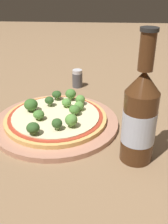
# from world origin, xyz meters

# --- Properties ---
(ground_plane) EXTENTS (3.00, 3.00, 0.00)m
(ground_plane) POSITION_xyz_m (0.00, 0.00, 0.00)
(ground_plane) COLOR #846647
(plate) EXTENTS (0.30, 0.30, 0.01)m
(plate) POSITION_xyz_m (0.00, -0.03, 0.01)
(plate) COLOR tan
(plate) RESTS_ON ground_plane
(pizza) EXTENTS (0.24, 0.24, 0.01)m
(pizza) POSITION_xyz_m (-0.00, -0.03, 0.02)
(pizza) COLOR tan
(pizza) RESTS_ON plate
(broccoli_floret_0) EXTENTS (0.03, 0.03, 0.03)m
(broccoli_floret_0) POSITION_xyz_m (0.04, -0.08, 0.04)
(broccoli_floret_0) COLOR #89A866
(broccoli_floret_0) RESTS_ON pizza
(broccoli_floret_1) EXTENTS (0.03, 0.03, 0.02)m
(broccoli_floret_1) POSITION_xyz_m (-0.03, -0.05, 0.04)
(broccoli_floret_1) COLOR #89A866
(broccoli_floret_1) RESTS_ON pizza
(broccoli_floret_2) EXTENTS (0.03, 0.03, 0.03)m
(broccoli_floret_2) POSITION_xyz_m (-0.06, -0.01, 0.04)
(broccoli_floret_2) COLOR #89A866
(broccoli_floret_2) RESTS_ON pizza
(broccoli_floret_3) EXTENTS (0.02, 0.02, 0.02)m
(broccoli_floret_3) POSITION_xyz_m (-0.01, 0.06, 0.04)
(broccoli_floret_3) COLOR #89A866
(broccoli_floret_3) RESTS_ON pizza
(broccoli_floret_4) EXTENTS (0.02, 0.02, 0.03)m
(broccoli_floret_4) POSITION_xyz_m (0.01, -0.09, 0.04)
(broccoli_floret_4) COLOR #89A866
(broccoli_floret_4) RESTS_ON pizza
(broccoli_floret_5) EXTENTS (0.03, 0.03, 0.03)m
(broccoli_floret_5) POSITION_xyz_m (0.03, 0.06, 0.04)
(broccoli_floret_5) COLOR #89A866
(broccoli_floret_5) RESTS_ON pizza
(broccoli_floret_6) EXTENTS (0.03, 0.03, 0.02)m
(broccoli_floret_6) POSITION_xyz_m (0.04, -0.02, 0.04)
(broccoli_floret_6) COLOR #89A866
(broccoli_floret_6) RESTS_ON pizza
(broccoli_floret_7) EXTENTS (0.02, 0.02, 0.02)m
(broccoli_floret_7) POSITION_xyz_m (0.05, 0.00, 0.04)
(broccoli_floret_7) COLOR #89A866
(broccoli_floret_7) RESTS_ON pizza
(broccoli_floret_8) EXTENTS (0.02, 0.02, 0.02)m
(broccoli_floret_8) POSITION_xyz_m (0.02, 0.01, 0.04)
(broccoli_floret_8) COLOR #89A866
(broccoli_floret_8) RESTS_ON pizza
(broccoli_floret_9) EXTENTS (0.03, 0.03, 0.03)m
(broccoli_floret_9) POSITION_xyz_m (-0.03, -0.12, 0.04)
(broccoli_floret_9) COLOR #89A866
(broccoli_floret_9) RESTS_ON pizza
(broccoli_floret_10) EXTENTS (0.02, 0.02, 0.03)m
(broccoli_floret_10) POSITION_xyz_m (-0.02, 0.02, 0.04)
(broccoli_floret_10) COLOR #89A866
(broccoli_floret_10) RESTS_ON pizza
(broccoli_floret_11) EXTENTS (0.02, 0.02, 0.03)m
(broccoli_floret_11) POSITION_xyz_m (0.05, 0.03, 0.04)
(broccoli_floret_11) COLOR #89A866
(broccoli_floret_11) RESTS_ON pizza
(beer_bottle) EXTENTS (0.06, 0.06, 0.25)m
(beer_bottle) POSITION_xyz_m (0.18, -0.15, 0.09)
(beer_bottle) COLOR #472814
(beer_bottle) RESTS_ON ground_plane
(pepper_shaker) EXTENTS (0.03, 0.03, 0.06)m
(pepper_shaker) POSITION_xyz_m (0.03, 0.21, 0.03)
(pepper_shaker) COLOR #4C4C51
(pepper_shaker) RESTS_ON ground_plane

